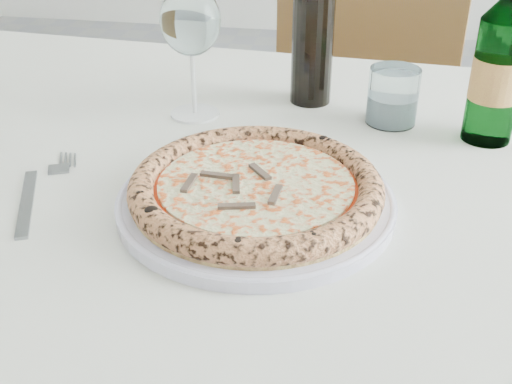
# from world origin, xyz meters

# --- Properties ---
(dining_table) EXTENTS (1.66, 1.05, 0.76)m
(dining_table) POSITION_xyz_m (-0.13, -0.28, 0.68)
(dining_table) COLOR brown
(dining_table) RESTS_ON floor
(chair_far) EXTENTS (0.54, 0.54, 0.93)m
(chair_far) POSITION_xyz_m (-0.05, 0.45, 0.53)
(chair_far) COLOR brown
(chair_far) RESTS_ON floor
(plate) EXTENTS (0.32, 0.32, 0.02)m
(plate) POSITION_xyz_m (-0.13, -0.38, 0.76)
(plate) COLOR white
(plate) RESTS_ON dining_table
(pizza) EXTENTS (0.29, 0.29, 0.03)m
(pizza) POSITION_xyz_m (-0.13, -0.38, 0.78)
(pizza) COLOR #DAB262
(pizza) RESTS_ON plate
(fork) EXTENTS (0.07, 0.21, 0.00)m
(fork) POSITION_xyz_m (-0.39, -0.39, 0.76)
(fork) COLOR gray
(fork) RESTS_ON dining_table
(wine_glass) EXTENTS (0.09, 0.09, 0.19)m
(wine_glass) POSITION_xyz_m (-0.27, -0.13, 0.90)
(wine_glass) COLOR white
(wine_glass) RESTS_ON dining_table
(tumbler) EXTENTS (0.07, 0.07, 0.08)m
(tumbler) POSITION_xyz_m (0.02, -0.11, 0.79)
(tumbler) COLOR silver
(tumbler) RESTS_ON dining_table
(beer_bottle) EXTENTS (0.07, 0.07, 0.26)m
(beer_bottle) POSITION_xyz_m (0.16, -0.14, 0.86)
(beer_bottle) COLOR #2C7039
(beer_bottle) RESTS_ON dining_table
(wine_bottle) EXTENTS (0.06, 0.06, 0.26)m
(wine_bottle) POSITION_xyz_m (-0.10, -0.04, 0.87)
(wine_bottle) COLOR black
(wine_bottle) RESTS_ON dining_table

